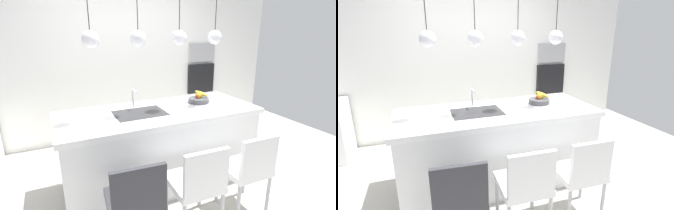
% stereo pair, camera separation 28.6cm
% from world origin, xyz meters
% --- Properties ---
extents(floor, '(6.60, 6.60, 0.00)m').
position_xyz_m(floor, '(0.00, 0.00, 0.00)').
color(floor, '#BCB7AD').
rests_on(floor, ground).
extents(back_wall, '(6.00, 0.10, 2.60)m').
position_xyz_m(back_wall, '(0.00, 1.65, 1.30)').
color(back_wall, white).
rests_on(back_wall, ground).
extents(kitchen_island, '(2.27, 0.91, 0.91)m').
position_xyz_m(kitchen_island, '(0.00, 0.00, 0.46)').
color(kitchen_island, white).
rests_on(kitchen_island, ground).
extents(sink_basin, '(0.56, 0.40, 0.02)m').
position_xyz_m(sink_basin, '(-0.24, 0.00, 0.90)').
color(sink_basin, '#2D2D30').
rests_on(sink_basin, kitchen_island).
extents(faucet, '(0.02, 0.17, 0.22)m').
position_xyz_m(faucet, '(-0.24, 0.21, 1.05)').
color(faucet, silver).
rests_on(faucet, kitchen_island).
extents(fruit_bowl, '(0.26, 0.26, 0.16)m').
position_xyz_m(fruit_bowl, '(0.57, 0.08, 0.95)').
color(fruit_bowl, '#4C4C51').
rests_on(fruit_bowl, kitchen_island).
extents(microwave, '(0.54, 0.08, 0.34)m').
position_xyz_m(microwave, '(1.56, 1.58, 1.38)').
color(microwave, '#9E9EA3').
rests_on(microwave, back_wall).
extents(oven, '(0.56, 0.08, 0.56)m').
position_xyz_m(oven, '(1.56, 1.58, 0.88)').
color(oven, black).
rests_on(oven, back_wall).
extents(chair_near, '(0.46, 0.50, 0.88)m').
position_xyz_m(chair_near, '(-0.60, -0.88, 0.49)').
color(chair_near, '#333338').
rests_on(chair_near, ground).
extents(chair_middle, '(0.45, 0.47, 0.87)m').
position_xyz_m(chair_middle, '(-0.03, -0.88, 0.50)').
color(chair_middle, white).
rests_on(chair_middle, ground).
extents(chair_far, '(0.44, 0.43, 0.86)m').
position_xyz_m(chair_far, '(0.55, -0.88, 0.50)').
color(chair_far, white).
rests_on(chair_far, ground).
extents(pendant_light_left, '(0.16, 0.16, 0.76)m').
position_xyz_m(pendant_light_left, '(-0.71, 0.00, 1.71)').
color(pendant_light_left, silver).
extents(pendant_light_center_left, '(0.16, 0.16, 0.76)m').
position_xyz_m(pendant_light_center_left, '(-0.24, 0.00, 1.71)').
color(pendant_light_center_left, silver).
extents(pendant_light_center_right, '(0.16, 0.16, 0.76)m').
position_xyz_m(pendant_light_center_right, '(0.24, 0.00, 1.71)').
color(pendant_light_center_right, silver).
extents(pendant_light_right, '(0.16, 0.16, 0.76)m').
position_xyz_m(pendant_light_right, '(0.71, 0.00, 1.71)').
color(pendant_light_right, silver).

